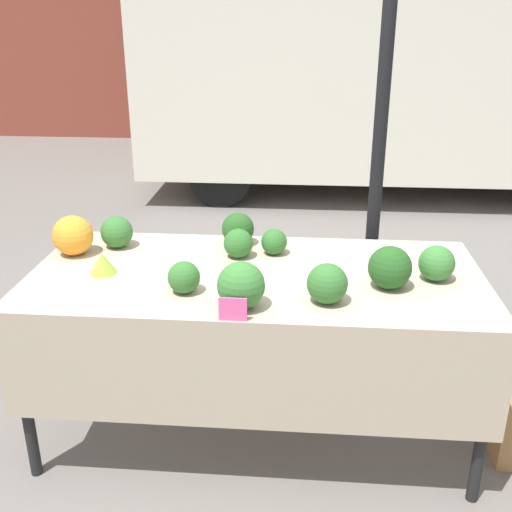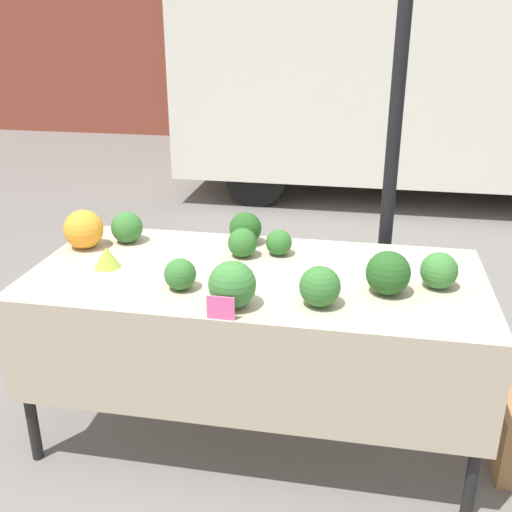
# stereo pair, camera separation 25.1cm
# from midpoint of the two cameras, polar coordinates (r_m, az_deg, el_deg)

# --- Properties ---
(ground_plane) EXTENTS (40.00, 40.00, 0.00)m
(ground_plane) POSITION_cam_midpoint_polar(r_m,az_deg,el_deg) (3.10, 2.41, -15.89)
(ground_plane) COLOR slate
(tent_pole) EXTENTS (0.07, 0.07, 2.49)m
(tent_pole) POSITION_cam_midpoint_polar(r_m,az_deg,el_deg) (3.14, 15.13, 9.11)
(tent_pole) COLOR black
(tent_pole) RESTS_ON ground_plane
(parked_truck) EXTENTS (5.36, 2.24, 2.68)m
(parked_truck) POSITION_cam_midpoint_polar(r_m,az_deg,el_deg) (7.08, 16.19, 17.15)
(parked_truck) COLOR silver
(parked_truck) RESTS_ON ground_plane
(market_table) EXTENTS (2.02, 0.94, 0.83)m
(market_table) POSITION_cam_midpoint_polar(r_m,az_deg,el_deg) (2.65, 2.45, -4.09)
(market_table) COLOR tan
(market_table) RESTS_ON ground_plane
(orange_cauliflower) EXTENTS (0.19, 0.19, 0.19)m
(orange_cauliflower) POSITION_cam_midpoint_polar(r_m,az_deg,el_deg) (3.01, -13.84, 2.44)
(orange_cauliflower) COLOR orange
(orange_cauliflower) RESTS_ON market_table
(romanesco_head) EXTENTS (0.12, 0.12, 0.10)m
(romanesco_head) POSITION_cam_midpoint_polar(r_m,az_deg,el_deg) (2.76, -11.52, -0.18)
(romanesco_head) COLOR #93B238
(romanesco_head) RESTS_ON market_table
(broccoli_head_0) EXTENTS (0.13, 0.13, 0.13)m
(broccoli_head_0) POSITION_cam_midpoint_polar(r_m,az_deg,el_deg) (2.49, -4.39, -1.81)
(broccoli_head_0) COLOR #336B2D
(broccoli_head_0) RESTS_ON market_table
(broccoli_head_1) EXTENTS (0.19, 0.19, 0.19)m
(broccoli_head_1) POSITION_cam_midpoint_polar(r_m,az_deg,el_deg) (2.33, 0.81, -2.81)
(broccoli_head_1) COLOR #387533
(broccoli_head_1) RESTS_ON market_table
(broccoli_head_2) EXTENTS (0.16, 0.16, 0.16)m
(broccoli_head_2) POSITION_cam_midpoint_polar(r_m,az_deg,el_deg) (2.65, 19.67, -1.37)
(broccoli_head_2) COLOR #387533
(broccoli_head_2) RESTS_ON market_table
(broccoli_head_3) EXTENTS (0.16, 0.16, 0.16)m
(broccoli_head_3) POSITION_cam_midpoint_polar(r_m,az_deg,el_deg) (2.37, 9.14, -2.95)
(broccoli_head_3) COLOR #336B2D
(broccoli_head_3) RESTS_ON market_table
(broccoli_head_4) EXTENTS (0.18, 0.18, 0.18)m
(broccoli_head_4) POSITION_cam_midpoint_polar(r_m,az_deg,el_deg) (2.52, 15.28, -1.63)
(broccoli_head_4) COLOR #23511E
(broccoli_head_4) RESTS_ON market_table
(broccoli_head_5) EXTENTS (0.16, 0.16, 0.16)m
(broccoli_head_5) POSITION_cam_midpoint_polar(r_m,az_deg,el_deg) (3.04, -9.91, 2.67)
(broccoli_head_5) COLOR #336B2D
(broccoli_head_5) RESTS_ON market_table
(broccoli_head_6) EXTENTS (0.14, 0.14, 0.14)m
(broccoli_head_6) POSITION_cam_midpoint_polar(r_m,az_deg,el_deg) (2.82, 1.25, 1.22)
(broccoli_head_6) COLOR #2D6628
(broccoli_head_6) RESTS_ON market_table
(broccoli_head_7) EXTENTS (0.12, 0.12, 0.12)m
(broccoli_head_7) POSITION_cam_midpoint_polar(r_m,az_deg,el_deg) (2.85, 4.72, 1.24)
(broccoli_head_7) COLOR #2D6628
(broccoli_head_7) RESTS_ON market_table
(broccoli_head_8) EXTENTS (0.16, 0.16, 0.16)m
(broccoli_head_8) POSITION_cam_midpoint_polar(r_m,az_deg,el_deg) (2.98, 1.40, 2.61)
(broccoli_head_8) COLOR #23511E
(broccoli_head_8) RESTS_ON market_table
(price_sign) EXTENTS (0.11, 0.01, 0.09)m
(price_sign) POSITION_cam_midpoint_polar(r_m,az_deg,el_deg) (2.25, -0.19, -5.05)
(price_sign) COLOR #F45B9E
(price_sign) RESTS_ON market_table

